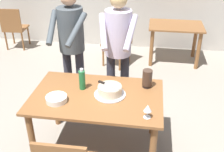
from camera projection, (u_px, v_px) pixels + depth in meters
name	position (u px, v px, depth m)	size (l,w,h in m)	color
ground_plane	(98.00, 147.00, 3.26)	(14.00, 14.00, 0.00)	gray
main_dining_table	(97.00, 104.00, 2.96)	(1.41, 0.89, 0.75)	brown
cake_on_platter	(110.00, 91.00, 2.88)	(0.34, 0.34, 0.11)	silver
cake_knife	(105.00, 84.00, 2.89)	(0.25, 0.15, 0.02)	silver
plate_stack	(56.00, 99.00, 2.78)	(0.22, 0.22, 0.06)	white
wine_glass_near	(148.00, 108.00, 2.51)	(0.08, 0.08, 0.14)	silver
water_bottle	(82.00, 80.00, 2.96)	(0.07, 0.07, 0.25)	#1E6B38
hurricane_lamp	(147.00, 79.00, 3.00)	(0.11, 0.11, 0.21)	black
person_cutting_cake	(118.00, 45.00, 3.29)	(0.47, 0.56, 1.72)	#2D2D38
person_standing_beside	(71.00, 41.00, 3.40)	(0.46, 0.57, 1.72)	#2D2D38
background_table	(175.00, 33.00, 5.11)	(1.00, 0.70, 0.74)	brown
background_chair_0	(14.00, 27.00, 5.72)	(0.47, 0.47, 0.90)	brown
background_chair_1	(119.00, 39.00, 5.07)	(0.57, 0.57, 0.90)	brown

